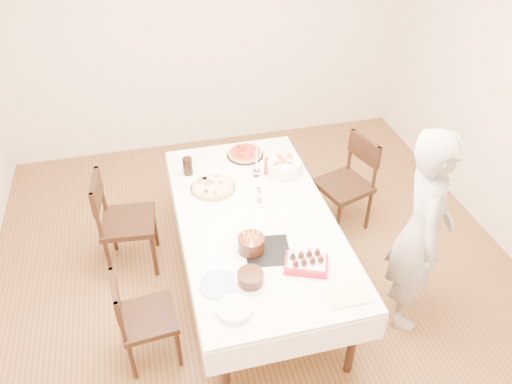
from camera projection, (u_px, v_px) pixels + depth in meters
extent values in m
plane|color=brown|center=(264.00, 292.00, 4.15)|extent=(5.00, 5.00, 0.00)
cube|color=beige|center=(205.00, 30.00, 5.26)|extent=(4.50, 0.04, 2.70)
cube|color=white|center=(256.00, 253.00, 3.99)|extent=(1.28, 2.21, 0.75)
imported|color=#B9B4AE|center=(422.00, 232.00, 3.51)|extent=(0.60, 0.71, 1.66)
cylinder|color=beige|center=(213.00, 187.00, 4.03)|extent=(0.48, 0.48, 0.04)
cylinder|color=red|center=(245.00, 153.00, 4.42)|extent=(0.43, 0.43, 0.04)
cube|color=#B21E1E|center=(280.00, 166.00, 4.30)|extent=(0.33, 0.33, 0.01)
cylinder|color=white|center=(284.00, 167.00, 4.20)|extent=(0.36, 0.36, 0.09)
cylinder|color=white|center=(257.00, 162.00, 4.10)|extent=(0.08, 0.08, 0.28)
cylinder|color=black|center=(188.00, 166.00, 4.16)|extent=(0.10, 0.10, 0.15)
cylinder|color=black|center=(251.00, 278.00, 3.21)|extent=(0.29, 0.29, 0.09)
cube|color=black|center=(268.00, 251.00, 3.47)|extent=(0.35, 0.35, 0.01)
cylinder|color=#3A1B0F|center=(251.00, 240.00, 3.42)|extent=(0.20, 0.20, 0.17)
cube|color=beige|center=(347.00, 296.00, 3.15)|extent=(0.27, 0.18, 0.02)
cylinder|color=white|center=(235.00, 309.00, 3.04)|extent=(0.24, 0.24, 0.05)
cylinder|color=white|center=(220.00, 285.00, 3.22)|extent=(0.30, 0.30, 0.01)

